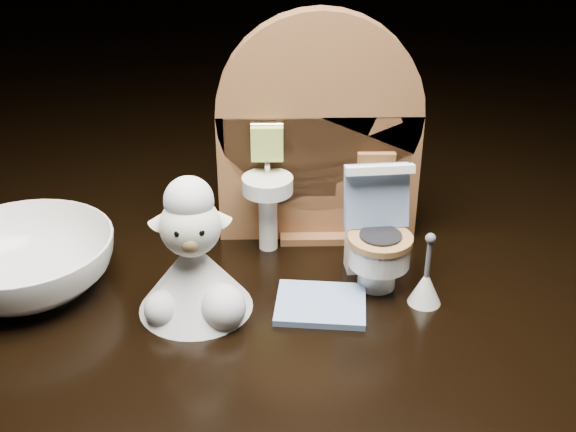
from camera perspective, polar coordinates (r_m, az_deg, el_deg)
name	(u,v)px	position (r m, az deg, el deg)	size (l,w,h in m)	color
backdrop_panel	(318,144)	(0.46, 2.37, 5.73)	(0.13, 0.05, 0.15)	brown
toy_toilet	(376,240)	(0.43, 6.99, -1.88)	(0.04, 0.05, 0.08)	white
bath_mat	(321,304)	(0.42, 2.60, -6.98)	(0.05, 0.04, 0.00)	#7796C3
toilet_brush	(426,285)	(0.42, 10.82, -5.36)	(0.02, 0.02, 0.05)	white
plush_lamb	(194,266)	(0.40, -7.45, -3.92)	(0.07, 0.07, 0.08)	silver
ceramic_bowl	(25,264)	(0.45, -20.03, -3.56)	(0.10, 0.10, 0.03)	white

